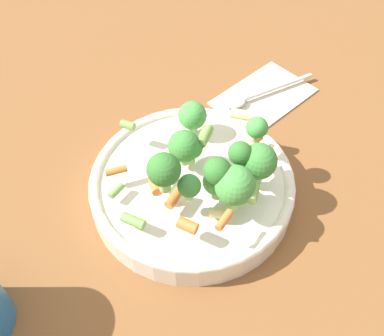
{
  "coord_description": "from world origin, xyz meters",
  "views": [
    {
      "loc": [
        -0.32,
        0.16,
        0.49
      ],
      "look_at": [
        0.0,
        0.0,
        0.06
      ],
      "focal_mm": 42.0,
      "sensor_mm": 36.0,
      "label": 1
    }
  ],
  "objects": [
    {
      "name": "spoon",
      "position": [
        0.13,
        -0.17,
        0.01
      ],
      "size": [
        0.03,
        0.17,
        0.01
      ],
      "rotation": [
        0.0,
        0.0,
        7.88
      ],
      "color": "silver",
      "rests_on": "napkin"
    },
    {
      "name": "napkin",
      "position": [
        0.13,
        -0.19,
        0.0
      ],
      "size": [
        0.14,
        0.18,
        0.01
      ],
      "color": "beige",
      "rests_on": "ground_plane"
    },
    {
      "name": "bowl",
      "position": [
        0.0,
        0.0,
        0.02
      ],
      "size": [
        0.27,
        0.27,
        0.04
      ],
      "color": "silver",
      "rests_on": "ground_plane"
    },
    {
      "name": "ground_plane",
      "position": [
        0.0,
        0.0,
        0.0
      ],
      "size": [
        3.0,
        3.0,
        0.0
      ],
      "primitive_type": "plane",
      "color": "brown"
    },
    {
      "name": "pasta_salad",
      "position": [
        -0.02,
        -0.02,
        0.08
      ],
      "size": [
        0.21,
        0.22,
        0.09
      ],
      "color": "#8CB766",
      "rests_on": "bowl"
    }
  ]
}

